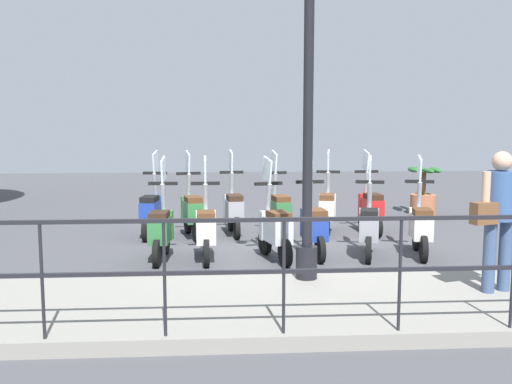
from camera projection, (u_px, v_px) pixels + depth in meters
The scene contains 18 objects.
ground_plane at pixel (287, 247), 9.41m from camera, with size 28.00×28.00×0.00m, color #424247.
promenade_walkway at pixel (321, 303), 6.28m from camera, with size 2.20×20.00×0.15m.
fence_railing at pixel (343, 253), 5.14m from camera, with size 0.04×16.03×1.07m.
lamp_post_near at pixel (308, 130), 6.79m from camera, with size 0.26×0.90×4.12m.
pedestrian_with_bag at pixel (498, 211), 6.35m from camera, with size 0.42×0.63×1.59m.
potted_palm at pixel (423, 195), 12.67m from camera, with size 1.06×0.66×1.05m.
scooter_near_0 at pixel (421, 225), 8.73m from camera, with size 1.22×0.49×1.54m.
scooter_near_1 at pixel (369, 226), 8.67m from camera, with size 1.21×0.52×1.54m.
scooter_near_2 at pixel (314, 226), 8.69m from camera, with size 1.23×0.44×1.54m.
scooter_near_3 at pixel (275, 229), 8.46m from camera, with size 1.20×0.53×1.54m.
scooter_near_4 at pixel (206, 229), 8.47m from camera, with size 1.23×0.44×1.54m.
scooter_near_5 at pixel (161, 229), 8.46m from camera, with size 1.23×0.44×1.54m.
scooter_far_0 at pixel (370, 208), 10.50m from camera, with size 1.23×0.44×1.54m.
scooter_far_1 at pixel (327, 208), 10.45m from camera, with size 1.22×0.50×1.54m.
scooter_far_2 at pixel (279, 210), 10.24m from camera, with size 1.23×0.47×1.54m.
scooter_far_3 at pixel (234, 209), 10.36m from camera, with size 1.23×0.44×1.54m.
scooter_far_4 at pixel (192, 211), 10.13m from camera, with size 1.21×0.51×1.54m.
scooter_far_5 at pixel (152, 210), 10.18m from camera, with size 1.23×0.45×1.54m.
Camera 1 is at (-9.17, 1.11, 2.07)m, focal length 40.00 mm.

